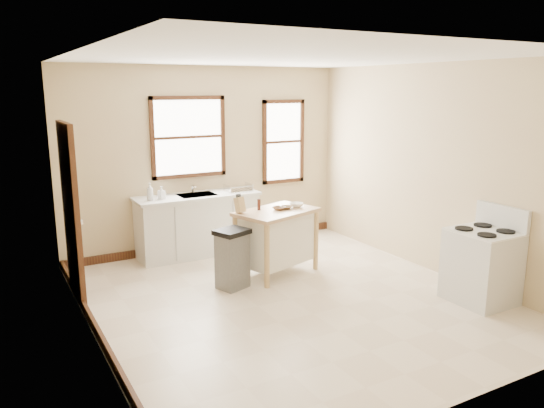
{
  "coord_description": "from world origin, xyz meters",
  "views": [
    {
      "loc": [
        -3.1,
        -5.08,
        2.48
      ],
      "look_at": [
        -0.03,
        0.4,
        1.09
      ],
      "focal_mm": 35.0,
      "sensor_mm": 36.0,
      "label": 1
    }
  ],
  "objects_px": {
    "bowl_b": "(286,207)",
    "gas_stove": "(482,255)",
    "soap_bottle_a": "(150,192)",
    "pepper_grinder": "(259,205)",
    "knife_block": "(240,206)",
    "trash_bin": "(232,259)",
    "bowl_c": "(296,205)",
    "bowl_a": "(279,208)",
    "soap_bottle_b": "(162,193)",
    "dish_rack": "(238,188)",
    "kitchen_island": "(276,242)"
  },
  "relations": [
    {
      "from": "pepper_grinder",
      "to": "bowl_c",
      "type": "distance_m",
      "value": 0.54
    },
    {
      "from": "soap_bottle_a",
      "to": "trash_bin",
      "type": "relative_size",
      "value": 0.32
    },
    {
      "from": "soap_bottle_a",
      "to": "pepper_grinder",
      "type": "relative_size",
      "value": 1.64
    },
    {
      "from": "kitchen_island",
      "to": "trash_bin",
      "type": "xyz_separation_m",
      "value": [
        -0.76,
        -0.21,
        -0.06
      ]
    },
    {
      "from": "dish_rack",
      "to": "kitchen_island",
      "type": "relative_size",
      "value": 0.37
    },
    {
      "from": "pepper_grinder",
      "to": "bowl_c",
      "type": "bearing_deg",
      "value": -9.17
    },
    {
      "from": "pepper_grinder",
      "to": "soap_bottle_b",
      "type": "bearing_deg",
      "value": 130.19
    },
    {
      "from": "soap_bottle_a",
      "to": "knife_block",
      "type": "distance_m",
      "value": 1.43
    },
    {
      "from": "bowl_a",
      "to": "trash_bin",
      "type": "height_order",
      "value": "bowl_a"
    },
    {
      "from": "knife_block",
      "to": "trash_bin",
      "type": "bearing_deg",
      "value": -143.52
    },
    {
      "from": "kitchen_island",
      "to": "knife_block",
      "type": "distance_m",
      "value": 0.74
    },
    {
      "from": "knife_block",
      "to": "trash_bin",
      "type": "height_order",
      "value": "knife_block"
    },
    {
      "from": "dish_rack",
      "to": "pepper_grinder",
      "type": "distance_m",
      "value": 1.16
    },
    {
      "from": "bowl_c",
      "to": "trash_bin",
      "type": "height_order",
      "value": "bowl_c"
    },
    {
      "from": "soap_bottle_a",
      "to": "soap_bottle_b",
      "type": "relative_size",
      "value": 1.37
    },
    {
      "from": "pepper_grinder",
      "to": "bowl_b",
      "type": "bearing_deg",
      "value": -17.44
    },
    {
      "from": "soap_bottle_a",
      "to": "bowl_b",
      "type": "relative_size",
      "value": 1.54
    },
    {
      "from": "trash_bin",
      "to": "soap_bottle_a",
      "type": "bearing_deg",
      "value": 92.22
    },
    {
      "from": "bowl_b",
      "to": "trash_bin",
      "type": "relative_size",
      "value": 0.21
    },
    {
      "from": "bowl_a",
      "to": "bowl_b",
      "type": "xyz_separation_m",
      "value": [
        0.12,
        0.0,
        -0.0
      ]
    },
    {
      "from": "knife_block",
      "to": "trash_bin",
      "type": "xyz_separation_m",
      "value": [
        -0.26,
        -0.3,
        -0.6
      ]
    },
    {
      "from": "soap_bottle_b",
      "to": "gas_stove",
      "type": "distance_m",
      "value": 4.33
    },
    {
      "from": "bowl_b",
      "to": "gas_stove",
      "type": "bearing_deg",
      "value": -54.63
    },
    {
      "from": "soap_bottle_a",
      "to": "bowl_a",
      "type": "distance_m",
      "value": 1.87
    },
    {
      "from": "bowl_c",
      "to": "gas_stove",
      "type": "height_order",
      "value": "gas_stove"
    },
    {
      "from": "dish_rack",
      "to": "bowl_a",
      "type": "xyz_separation_m",
      "value": [
        0.0,
        -1.25,
        -0.07
      ]
    },
    {
      "from": "soap_bottle_b",
      "to": "dish_rack",
      "type": "height_order",
      "value": "soap_bottle_b"
    },
    {
      "from": "bowl_c",
      "to": "knife_block",
      "type": "bearing_deg",
      "value": 176.04
    },
    {
      "from": "pepper_grinder",
      "to": "gas_stove",
      "type": "height_order",
      "value": "gas_stove"
    },
    {
      "from": "pepper_grinder",
      "to": "trash_bin",
      "type": "height_order",
      "value": "pepper_grinder"
    },
    {
      "from": "kitchen_island",
      "to": "bowl_a",
      "type": "distance_m",
      "value": 0.46
    },
    {
      "from": "knife_block",
      "to": "pepper_grinder",
      "type": "height_order",
      "value": "knife_block"
    },
    {
      "from": "soap_bottle_a",
      "to": "trash_bin",
      "type": "xyz_separation_m",
      "value": [
        0.58,
        -1.46,
        -0.66
      ]
    },
    {
      "from": "bowl_a",
      "to": "soap_bottle_a",
      "type": "bearing_deg",
      "value": 137.95
    },
    {
      "from": "soap_bottle_b",
      "to": "gas_stove",
      "type": "height_order",
      "value": "gas_stove"
    },
    {
      "from": "bowl_b",
      "to": "bowl_a",
      "type": "bearing_deg",
      "value": -178.73
    },
    {
      "from": "bowl_c",
      "to": "trash_bin",
      "type": "distance_m",
      "value": 1.24
    },
    {
      "from": "pepper_grinder",
      "to": "trash_bin",
      "type": "bearing_deg",
      "value": -149.23
    },
    {
      "from": "soap_bottle_b",
      "to": "bowl_c",
      "type": "relative_size",
      "value": 0.98
    },
    {
      "from": "pepper_grinder",
      "to": "bowl_c",
      "type": "relative_size",
      "value": 0.81
    },
    {
      "from": "dish_rack",
      "to": "pepper_grinder",
      "type": "bearing_deg",
      "value": -84.39
    },
    {
      "from": "dish_rack",
      "to": "bowl_b",
      "type": "xyz_separation_m",
      "value": [
        0.12,
        -1.25,
        -0.07
      ]
    },
    {
      "from": "soap_bottle_b",
      "to": "bowl_c",
      "type": "height_order",
      "value": "soap_bottle_b"
    },
    {
      "from": "knife_block",
      "to": "dish_rack",
      "type": "bearing_deg",
      "value": 52.41
    },
    {
      "from": "kitchen_island",
      "to": "pepper_grinder",
      "type": "distance_m",
      "value": 0.56
    },
    {
      "from": "bowl_b",
      "to": "gas_stove",
      "type": "distance_m",
      "value": 2.52
    },
    {
      "from": "soap_bottle_b",
      "to": "knife_block",
      "type": "xyz_separation_m",
      "value": [
        0.67,
        -1.17,
        -0.03
      ]
    },
    {
      "from": "dish_rack",
      "to": "trash_bin",
      "type": "xyz_separation_m",
      "value": [
        -0.8,
        -1.47,
        -0.59
      ]
    },
    {
      "from": "kitchen_island",
      "to": "pepper_grinder",
      "type": "height_order",
      "value": "pepper_grinder"
    },
    {
      "from": "bowl_a",
      "to": "dish_rack",
      "type": "bearing_deg",
      "value": 90.08
    }
  ]
}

